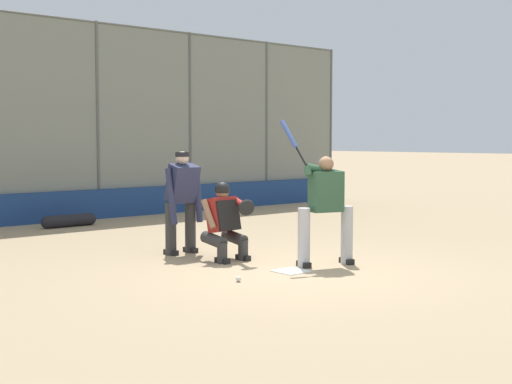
{
  "coord_description": "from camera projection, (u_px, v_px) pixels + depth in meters",
  "views": [
    {
      "loc": [
        6.85,
        7.1,
        1.84
      ],
      "look_at": [
        -0.22,
        -1.0,
        1.05
      ],
      "focal_mm": 50.0,
      "sensor_mm": 36.0,
      "label": 1
    }
  ],
  "objects": [
    {
      "name": "equipment_bag_dugout_side",
      "position": [
        69.0,
        221.0,
        15.06
      ],
      "size": [
        1.24,
        0.26,
        0.26
      ],
      "color": "black",
      "rests_on": "ground_plane"
    },
    {
      "name": "umpire_home",
      "position": [
        182.0,
        199.0,
        11.43
      ],
      "size": [
        0.67,
        0.41,
        1.65
      ],
      "rotation": [
        0.0,
        0.0,
        0.01
      ],
      "color": "#333333",
      "rests_on": "ground_plane"
    },
    {
      "name": "baseball_loose",
      "position": [
        238.0,
        279.0,
        9.23
      ],
      "size": [
        0.07,
        0.07,
        0.07
      ],
      "primitive_type": "sphere",
      "color": "white",
      "rests_on": "ground_plane"
    },
    {
      "name": "ground_plane",
      "position": [
        291.0,
        271.0,
        9.96
      ],
      "size": [
        160.0,
        160.0,
        0.0
      ],
      "primitive_type": "plane",
      "color": "tan"
    },
    {
      "name": "home_plate_marker",
      "position": [
        291.0,
        271.0,
        9.96
      ],
      "size": [
        0.43,
        0.43,
        0.01
      ],
      "primitive_type": "cube",
      "color": "white",
      "rests_on": "ground_plane"
    },
    {
      "name": "batter_at_plate",
      "position": [
        325.0,
        206.0,
        10.39
      ],
      "size": [
        0.87,
        0.84,
        2.13
      ],
      "rotation": [
        0.0,
        0.0,
        -0.31
      ],
      "color": "#B7B7BC",
      "rests_on": "ground_plane"
    },
    {
      "name": "padding_wall",
      "position": [
        48.0,
        208.0,
        15.78
      ],
      "size": [
        18.16,
        0.18,
        0.68
      ],
      "primitive_type": "cube",
      "color": "navy",
      "rests_on": "ground_plane"
    },
    {
      "name": "backstop_fence",
      "position": [
        44.0,
        115.0,
        15.71
      ],
      "size": [
        18.61,
        0.08,
        4.58
      ],
      "color": "#515651",
      "rests_on": "ground_plane"
    },
    {
      "name": "bleachers_beyond",
      "position": [
        83.0,
        185.0,
        19.56
      ],
      "size": [
        12.97,
        3.05,
        1.8
      ],
      "color": "slate",
      "rests_on": "ground_plane"
    },
    {
      "name": "catcher_behind_plate",
      "position": [
        226.0,
        220.0,
        10.83
      ],
      "size": [
        0.63,
        0.73,
        1.2
      ],
      "rotation": [
        0.0,
        0.0,
        0.01
      ],
      "color": "#333333",
      "rests_on": "ground_plane"
    }
  ]
}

